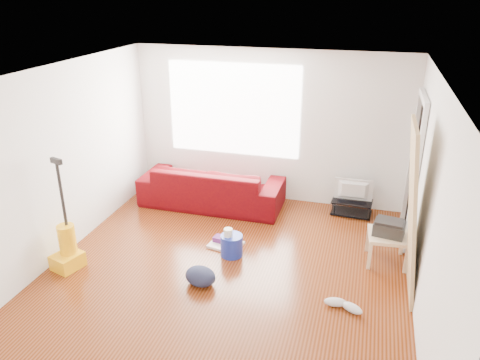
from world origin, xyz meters
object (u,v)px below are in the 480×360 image
(tv_stand, at_px, (351,207))
(bucket, at_px, (232,255))
(cleaning_tray, at_px, (227,242))
(backpack, at_px, (201,284))
(vacuum, at_px, (67,248))
(side_table, at_px, (388,239))
(sofa, at_px, (212,204))

(tv_stand, height_order, bucket, tv_stand)
(bucket, distance_m, cleaning_tray, 0.26)
(backpack, height_order, vacuum, vacuum)
(vacuum, bearing_deg, tv_stand, 53.53)
(side_table, xyz_separation_m, backpack, (-2.18, -1.15, -0.34))
(vacuum, bearing_deg, backpack, 20.24)
(sofa, relative_size, cleaning_tray, 4.66)
(bucket, relative_size, backpack, 0.75)
(side_table, relative_size, cleaning_tray, 1.07)
(side_table, bearing_deg, backpack, -152.12)
(sofa, distance_m, tv_stand, 2.27)
(tv_stand, relative_size, vacuum, 0.43)
(sofa, height_order, bucket, sofa)
(bucket, height_order, backpack, bucket)
(vacuum, bearing_deg, cleaning_tray, 47.39)
(sofa, bearing_deg, vacuum, 62.49)
(side_table, distance_m, cleaning_tray, 2.17)
(cleaning_tray, bearing_deg, vacuum, -149.64)
(tv_stand, height_order, side_table, side_table)
(side_table, relative_size, bucket, 1.78)
(side_table, relative_size, backpack, 1.33)
(sofa, xyz_separation_m, bucket, (0.77, -1.43, 0.00))
(cleaning_tray, height_order, backpack, cleaning_tray)
(side_table, distance_m, bucket, 2.07)
(tv_stand, relative_size, bucket, 2.15)
(side_table, xyz_separation_m, bucket, (-2.00, -0.41, -0.34))
(side_table, height_order, bucket, side_table)
(side_table, bearing_deg, cleaning_tray, -174.96)
(bucket, bearing_deg, vacuum, -156.66)
(sofa, relative_size, tv_stand, 3.61)
(tv_stand, relative_size, backpack, 1.60)
(bucket, bearing_deg, side_table, 11.56)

